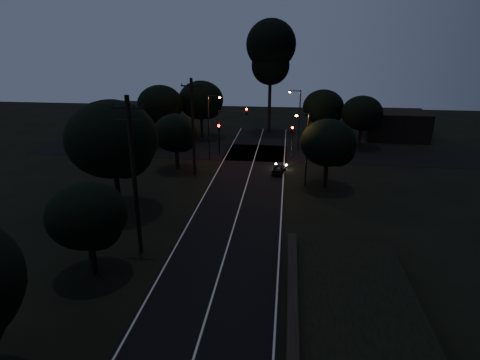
# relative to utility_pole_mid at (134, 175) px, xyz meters

# --- Properties ---
(road_surface) EXTENTS (60.00, 70.00, 0.03)m
(road_surface) POSITION_rel_utility_pole_mid_xyz_m (6.00, 16.12, -5.73)
(road_surface) COLOR black
(road_surface) RESTS_ON ground
(utility_pole_mid) EXTENTS (2.20, 0.30, 11.00)m
(utility_pole_mid) POSITION_rel_utility_pole_mid_xyz_m (0.00, 0.00, 0.00)
(utility_pole_mid) COLOR black
(utility_pole_mid) RESTS_ON ground
(utility_pole_far) EXTENTS (2.20, 0.30, 10.50)m
(utility_pole_far) POSITION_rel_utility_pole_mid_xyz_m (0.00, 17.00, -0.25)
(utility_pole_far) COLOR black
(utility_pole_far) RESTS_ON ground
(tree_left_b) EXTENTS (4.87, 4.87, 6.19)m
(tree_left_b) POSITION_rel_utility_pole_mid_xyz_m (-1.83, -3.10, -1.73)
(tree_left_b) COLOR black
(tree_left_b) RESTS_ON ground
(tree_left_c) EXTENTS (7.63, 7.63, 9.64)m
(tree_left_c) POSITION_rel_utility_pole_mid_xyz_m (-4.23, 6.85, 0.50)
(tree_left_c) COLOR black
(tree_left_c) RESTS_ON ground
(tree_left_d) EXTENTS (5.05, 5.05, 6.41)m
(tree_left_d) POSITION_rel_utility_pole_mid_xyz_m (-2.32, 18.90, -1.59)
(tree_left_d) COLOR black
(tree_left_d) RESTS_ON ground
(tree_far_nw) EXTENTS (6.68, 6.68, 8.47)m
(tree_far_nw) POSITION_rel_utility_pole_mid_xyz_m (-2.76, 34.86, -0.26)
(tree_far_nw) COLOR black
(tree_far_nw) RESTS_ON ground
(tree_far_w) EXTENTS (6.43, 6.43, 8.20)m
(tree_far_w) POSITION_rel_utility_pole_mid_xyz_m (-7.77, 30.87, -0.41)
(tree_far_w) COLOR black
(tree_far_w) RESTS_ON ground
(tree_far_ne) EXTENTS (5.87, 5.87, 7.43)m
(tree_far_ne) POSITION_rel_utility_pole_mid_xyz_m (15.21, 34.88, -0.93)
(tree_far_ne) COLOR black
(tree_far_ne) RESTS_ON ground
(tree_far_e) EXTENTS (5.54, 5.54, 7.04)m
(tree_far_e) POSITION_rel_utility_pole_mid_xyz_m (20.20, 31.89, -1.18)
(tree_far_e) COLOR black
(tree_far_e) RESTS_ON ground
(tree_right_a) EXTENTS (5.47, 5.47, 6.96)m
(tree_right_a) POSITION_rel_utility_pole_mid_xyz_m (14.19, 14.89, -1.23)
(tree_right_a) COLOR black
(tree_right_a) RESTS_ON ground
(tall_pine) EXTENTS (7.57, 7.57, 17.21)m
(tall_pine) POSITION_rel_utility_pole_mid_xyz_m (7.00, 40.00, 6.68)
(tall_pine) COLOR black
(tall_pine) RESTS_ON ground
(building_left) EXTENTS (10.00, 8.00, 4.40)m
(building_left) POSITION_rel_utility_pole_mid_xyz_m (-14.00, 37.00, -3.54)
(building_left) COLOR black
(building_left) RESTS_ON ground
(building_right) EXTENTS (9.00, 7.00, 4.00)m
(building_right) POSITION_rel_utility_pole_mid_xyz_m (26.00, 38.00, -3.74)
(building_right) COLOR black
(building_right) RESTS_ON ground
(signal_left) EXTENTS (0.28, 0.35, 4.10)m
(signal_left) POSITION_rel_utility_pole_mid_xyz_m (1.40, 24.99, -2.90)
(signal_left) COLOR black
(signal_left) RESTS_ON ground
(signal_right) EXTENTS (0.28, 0.35, 4.10)m
(signal_right) POSITION_rel_utility_pole_mid_xyz_m (10.60, 24.99, -2.90)
(signal_right) COLOR black
(signal_right) RESTS_ON ground
(signal_mast) EXTENTS (3.70, 0.35, 6.25)m
(signal_mast) POSITION_rel_utility_pole_mid_xyz_m (3.09, 24.99, -1.40)
(signal_mast) COLOR black
(signal_mast) RESTS_ON ground
(streetlight_a) EXTENTS (1.66, 0.26, 8.00)m
(streetlight_a) POSITION_rel_utility_pole_mid_xyz_m (0.69, 23.00, -1.10)
(streetlight_a) COLOR black
(streetlight_a) RESTS_ON ground
(streetlight_b) EXTENTS (1.66, 0.26, 8.00)m
(streetlight_b) POSITION_rel_utility_pole_mid_xyz_m (11.31, 29.00, -1.10)
(streetlight_b) COLOR black
(streetlight_b) RESTS_ON ground
(streetlight_c) EXTENTS (1.46, 0.26, 7.50)m
(streetlight_c) POSITION_rel_utility_pole_mid_xyz_m (11.83, 15.00, -1.39)
(streetlight_c) COLOR black
(streetlight_c) RESTS_ON ground
(car) EXTENTS (1.72, 3.30, 1.07)m
(car) POSITION_rel_utility_pole_mid_xyz_m (9.20, 18.85, -5.20)
(car) COLOR black
(car) RESTS_ON ground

